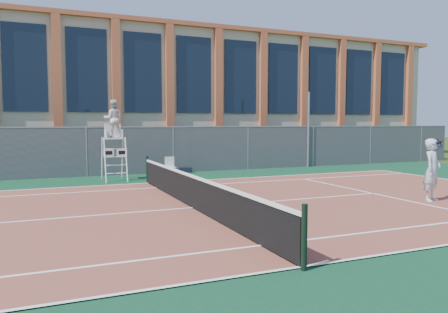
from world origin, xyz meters
name	(u,v)px	position (x,y,z in m)	size (l,w,h in m)	color
ground	(193,209)	(0.00, 0.00, 0.00)	(120.00, 120.00, 0.00)	#233814
apron	(182,203)	(0.00, 1.00, 0.01)	(36.00, 20.00, 0.01)	#0C3624
tennis_court	(193,208)	(0.00, 0.00, 0.02)	(23.77, 10.97, 0.02)	brown
tennis_net	(193,190)	(0.00, 0.00, 0.54)	(0.10, 11.30, 1.10)	black
fence	(132,151)	(0.00, 8.80, 1.10)	(40.00, 0.06, 2.20)	#595E60
hedge	(127,150)	(0.00, 10.00, 1.10)	(40.00, 1.40, 2.20)	black
building	(104,96)	(0.00, 17.95, 4.15)	(45.00, 10.60, 8.22)	beige
steel_pole	(308,130)	(9.60, 8.70, 2.04)	(0.12, 0.12, 4.09)	#9EA0A5
umpire_chair	(113,121)	(-1.08, 7.05, 2.48)	(0.95, 1.46, 3.40)	white
plastic_chair	(170,165)	(1.35, 7.09, 0.54)	(0.43, 0.43, 0.90)	silver
sports_bag_near	(169,171)	(1.60, 8.16, 0.15)	(0.68, 0.27, 0.29)	black
sports_bag_far	(186,170)	(2.56, 8.60, 0.13)	(0.62, 0.27, 0.25)	black
tennis_player	(432,170)	(7.05, -1.79, 0.98)	(1.10, 0.81, 1.90)	silver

